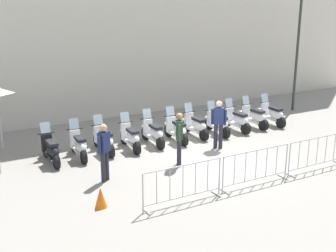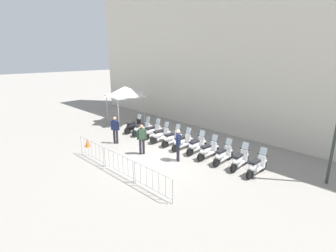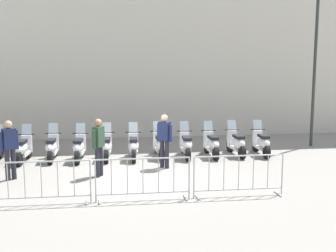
{
  "view_description": "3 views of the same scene",
  "coord_description": "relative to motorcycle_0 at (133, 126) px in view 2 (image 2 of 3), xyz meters",
  "views": [
    {
      "loc": [
        -5.44,
        -12.6,
        5.15
      ],
      "look_at": [
        -0.96,
        1.42,
        0.84
      ],
      "focal_mm": 46.67,
      "sensor_mm": 36.0,
      "label": 1
    },
    {
      "loc": [
        11.28,
        -6.8,
        5.78
      ],
      "look_at": [
        -1.72,
        1.96,
        1.15
      ],
      "focal_mm": 28.3,
      "sensor_mm": 36.0,
      "label": 2
    },
    {
      "loc": [
        1.71,
        -12.36,
        3.36
      ],
      "look_at": [
        0.82,
        1.69,
        1.25
      ],
      "focal_mm": 45.35,
      "sensor_mm": 36.0,
      "label": 3
    }
  ],
  "objects": [
    {
      "name": "motorcycle_3",
      "position": [
        2.75,
        0.5,
        0.0
      ],
      "size": [
        0.62,
        1.72,
        1.24
      ],
      "color": "black",
      "rests_on": "ground"
    },
    {
      "name": "motorcycle_5",
      "position": [
        4.58,
        0.86,
        0.0
      ],
      "size": [
        0.63,
        1.72,
        1.24
      ],
      "color": "black",
      "rests_on": "ground"
    },
    {
      "name": "motorcycle_6",
      "position": [
        5.47,
        1.19,
        0.0
      ],
      "size": [
        0.7,
        1.71,
        1.24
      ],
      "color": "black",
      "rests_on": "ground"
    },
    {
      "name": "canopy_tent",
      "position": [
        -2.67,
        0.69,
        2.06
      ],
      "size": [
        2.45,
        2.45,
        2.91
      ],
      "color": "silver",
      "rests_on": "ground"
    },
    {
      "name": "barrier_segment_1",
      "position": [
        5.45,
        -3.55,
        0.07
      ],
      "size": [
        2.29,
        0.85,
        1.07
      ],
      "color": "#B2B5B7",
      "rests_on": "ground"
    },
    {
      "name": "traffic_cone",
      "position": [
        1.01,
        -3.6,
        -0.18
      ],
      "size": [
        0.32,
        0.32,
        0.55
      ],
      "primitive_type": "cone",
      "color": "orange",
      "rests_on": "ground"
    },
    {
      "name": "motorcycle_4",
      "position": [
        3.65,
        0.75,
        0.0
      ],
      "size": [
        0.65,
        1.72,
        1.24
      ],
      "color": "black",
      "rests_on": "ground"
    },
    {
      "name": "motorcycle_0",
      "position": [
        0.0,
        0.0,
        0.0
      ],
      "size": [
        0.69,
        1.71,
        1.24
      ],
      "color": "black",
      "rests_on": "ground"
    },
    {
      "name": "officer_near_row_end",
      "position": [
        3.88,
        -1.42,
        0.53
      ],
      "size": [
        0.32,
        0.53,
        1.73
      ],
      "color": "#23232D",
      "rests_on": "ground"
    },
    {
      "name": "officer_by_barriers",
      "position": [
        1.41,
        -1.94,
        0.53
      ],
      "size": [
        0.41,
        0.43,
        1.73
      ],
      "color": "#23232D",
      "rests_on": "ground"
    },
    {
      "name": "ground_plane",
      "position": [
        4.99,
        -1.2,
        -0.45
      ],
      "size": [
        120.0,
        120.0,
        0.0
      ],
      "primitive_type": "plane",
      "color": "gray"
    },
    {
      "name": "motorcycle_1",
      "position": [
        0.91,
        0.18,
        0.0
      ],
      "size": [
        0.61,
        1.72,
        1.24
      ],
      "color": "black",
      "rests_on": "ground"
    },
    {
      "name": "motorcycle_8",
      "position": [
        7.33,
        1.42,
        0.0
      ],
      "size": [
        0.7,
        1.71,
        1.24
      ],
      "color": "black",
      "rests_on": "ground"
    },
    {
      "name": "barrier_segment_0",
      "position": [
        3.08,
        -4.02,
        0.07
      ],
      "size": [
        2.29,
        0.85,
        1.07
      ],
      "color": "#B2B5B7",
      "rests_on": "ground"
    },
    {
      "name": "motorcycle_7",
      "position": [
        6.41,
        1.22,
        0.0
      ],
      "size": [
        0.62,
        1.72,
        1.24
      ],
      "color": "black",
      "rests_on": "ground"
    },
    {
      "name": "motorcycle_10",
      "position": [
        9.16,
        1.78,
        0.0
      ],
      "size": [
        0.65,
        1.72,
        1.24
      ],
      "color": "black",
      "rests_on": "ground"
    },
    {
      "name": "motorcycle_2",
      "position": [
        1.81,
        0.47,
        0.0
      ],
      "size": [
        0.68,
        1.71,
        1.24
      ],
      "color": "black",
      "rests_on": "ground"
    },
    {
      "name": "barrier_segment_2",
      "position": [
        7.83,
        -3.08,
        0.07
      ],
      "size": [
        2.29,
        0.85,
        1.07
      ],
      "color": "#B2B5B7",
      "rests_on": "ground"
    },
    {
      "name": "building_facade",
      "position": [
        3.5,
        6.36,
        5.28
      ],
      "size": [
        27.94,
        7.76,
        11.46
      ],
      "primitive_type": "cube",
      "rotation": [
        0.0,
        0.0,
        0.19
      ],
      "color": "beige",
      "rests_on": "ground"
    },
    {
      "name": "officer_mid_plaza",
      "position": [
        5.75,
        -0.27,
        0.53
      ],
      "size": [
        0.49,
        0.37,
        1.73
      ],
      "color": "#23232D",
      "rests_on": "ground"
    },
    {
      "name": "motorcycle_9",
      "position": [
        8.24,
        1.66,
        0.0
      ],
      "size": [
        0.74,
        1.7,
        1.24
      ],
      "color": "black",
      "rests_on": "ground"
    }
  ]
}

